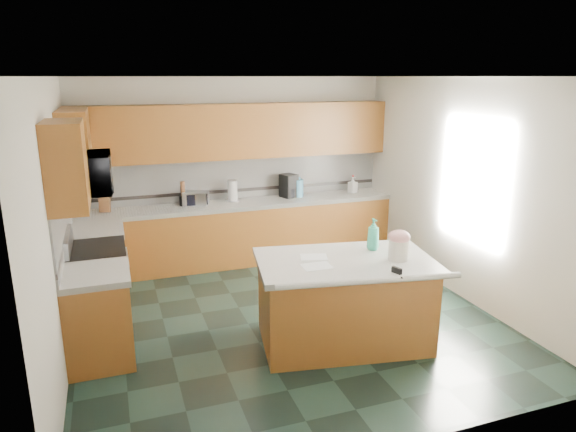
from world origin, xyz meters
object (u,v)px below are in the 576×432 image
island_base (344,304)px  island_top (345,262)px  coffee_maker (289,186)px  knife_block (105,203)px  toaster_oven (196,198)px  soap_bottle_island (373,234)px  treat_jar (398,250)px

island_base → island_top: island_top is taller
island_top → coffee_maker: (0.38, 2.79, 0.21)m
knife_block → island_top: bearing=-40.5°
island_top → toaster_oven: (-1.04, 2.76, 0.13)m
soap_bottle_island → knife_block: (-2.68, 2.59, -0.04)m
soap_bottle_island → knife_block: 3.72m
island_top → soap_bottle_island: (0.40, 0.18, 0.20)m
island_base → treat_jar: bearing=-11.0°
coffee_maker → treat_jar: bearing=-108.6°
island_top → knife_block: size_ratio=7.06×
island_top → soap_bottle_island: soap_bottle_island is taller
knife_block → coffee_maker: 2.65m
island_top → treat_jar: size_ratio=8.48×
knife_block → island_base: bearing=-40.5°
knife_block → toaster_oven: 1.23m
treat_jar → toaster_oven: bearing=138.2°
knife_block → coffee_maker: coffee_maker is taller
island_top → soap_bottle_island: 0.48m
toaster_oven → island_base: bearing=-44.6°
toaster_oven → coffee_maker: bearing=26.0°
knife_block → toaster_oven: knife_block is taller
treat_jar → toaster_oven: (-1.54, 2.95, -0.01)m
island_top → soap_bottle_island: size_ratio=5.23×
island_top → treat_jar: 0.55m
treat_jar → toaster_oven: size_ratio=0.62×
toaster_oven → coffee_maker: coffee_maker is taller
soap_bottle_island → toaster_oven: (-1.45, 2.59, -0.07)m
soap_bottle_island → toaster_oven: 2.96m
coffee_maker → soap_bottle_island: bearing=-110.2°
coffee_maker → island_base: bearing=-118.5°
treat_jar → soap_bottle_island: bearing=124.6°
island_base → island_top: bearing=-170.4°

